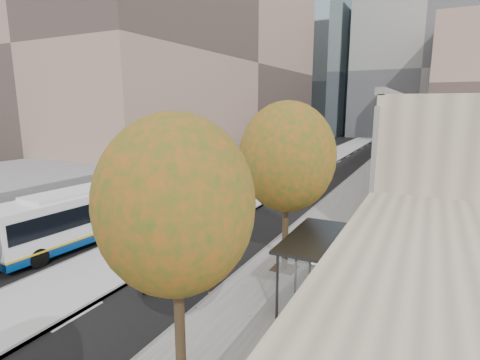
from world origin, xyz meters
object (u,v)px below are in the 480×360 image
Objects in this scene: bus_far at (219,172)px; bus_near at (10,236)px; bus_shelter at (319,248)px; cyclist at (154,270)px; distant_car at (313,149)px.

bus_near is at bearing -93.75° from bus_far.
bus_near reaches higher than bus_shelter.
bus_near is 7.46m from cyclist.
bus_far is 28.08m from distant_car.
bus_near is 46.80m from distant_car.
bus_shelter is 2.01× the size of cyclist.
distant_car is at bearing 92.99° from bus_near.
bus_far reaches higher than bus_shelter.
bus_shelter is at bearing 18.15° from bus_near.
bus_far reaches higher than distant_car.
bus_far is at bearing 110.99° from cyclist.
bus_near is at bearing -170.56° from cyclist.
bus_near is at bearing -108.56° from distant_car.
distant_car is (-12.77, 43.36, -1.47)m from bus_shelter.
distant_car is (-6.54, 45.44, -0.10)m from cyclist.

